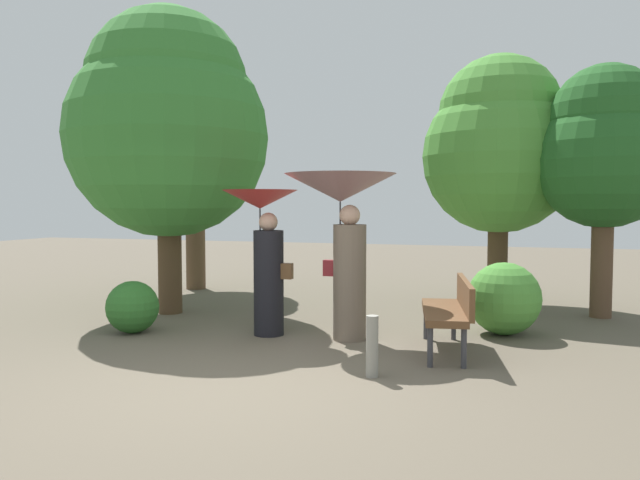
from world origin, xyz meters
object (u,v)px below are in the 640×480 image
object	(u,v)px
tree_mid_left	(168,121)
tree_mid_right	(499,144)
path_marker_post	(372,346)
person_right	(343,213)
park_bench	(451,308)
tree_near_left	(194,133)
tree_near_right	(605,148)
person_left	(264,238)

from	to	relation	value
tree_mid_left	tree_mid_right	xyz separation A→B (m)	(4.79, 2.36, -0.27)
tree_mid_right	path_marker_post	distance (m)	5.47
person_right	park_bench	distance (m)	1.74
tree_near_left	park_bench	bearing A→B (deg)	-34.98
park_bench	tree_mid_left	bearing A→B (deg)	-115.65
park_bench	tree_near_right	distance (m)	3.99
person_left	path_marker_post	xyz separation A→B (m)	(1.76, -1.47, -0.95)
park_bench	tree_near_left	xyz separation A→B (m)	(-5.38, 3.76, 2.57)
person_left	tree_near_right	world-z (taller)	tree_near_right
tree_mid_left	path_marker_post	size ratio (longest dim) A/B	7.74
tree_near_left	person_right	bearing A→B (deg)	-40.83
park_bench	tree_near_left	distance (m)	7.05
person_right	tree_near_right	bearing A→B (deg)	-51.04
tree_mid_left	tree_mid_right	world-z (taller)	tree_mid_left
tree_near_right	tree_mid_right	xyz separation A→B (m)	(-1.51, 0.70, 0.17)
tree_near_left	path_marker_post	xyz separation A→B (m)	(4.75, -5.00, -2.78)
person_left	tree_mid_left	distance (m)	2.81
person_right	path_marker_post	xyz separation A→B (m)	(0.73, -1.52, -1.27)
tree_near_left	tree_mid_right	bearing A→B (deg)	-1.72
person_left	tree_near_right	distance (m)	5.20
person_left	tree_mid_left	size ratio (longest dim) A/B	0.40
tree_near_left	tree_near_right	xyz separation A→B (m)	(7.28, -0.87, -0.58)
person_right	tree_mid_left	bearing A→B (deg)	72.95
person_left	park_bench	world-z (taller)	person_left
person_left	tree_mid_right	size ratio (longest dim) A/B	0.45
person_left	tree_mid_left	xyz separation A→B (m)	(-2.01, 1.00, 1.69)
person_left	path_marker_post	size ratio (longest dim) A/B	3.10
tree_near_left	tree_mid_left	size ratio (longest dim) A/B	0.97
tree_near_right	path_marker_post	xyz separation A→B (m)	(-2.52, -4.13, -2.20)
path_marker_post	tree_mid_right	bearing A→B (deg)	78.11
tree_mid_left	tree_mid_right	bearing A→B (deg)	26.21
person_left	tree_mid_right	bearing A→B (deg)	-39.35
tree_mid_right	tree_mid_left	bearing A→B (deg)	-153.79
tree_mid_left	tree_mid_right	size ratio (longest dim) A/B	1.13
park_bench	tree_near_right	xyz separation A→B (m)	(1.90, 2.89, 1.99)
park_bench	tree_near_right	bearing A→B (deg)	136.75
tree_near_left	tree_mid_right	world-z (taller)	tree_near_left
tree_near_left	tree_mid_left	xyz separation A→B (m)	(0.98, -2.53, -0.14)
tree_near_left	tree_near_right	bearing A→B (deg)	-6.81
person_left	person_right	xyz separation A→B (m)	(1.03, 0.05, 0.33)
person_right	tree_near_right	size ratio (longest dim) A/B	0.55
person_right	tree_near_left	world-z (taller)	tree_near_left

